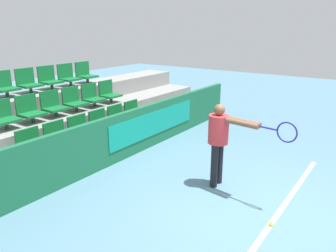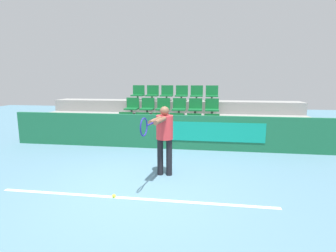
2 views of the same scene
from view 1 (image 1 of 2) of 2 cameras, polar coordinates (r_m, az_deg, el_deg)
ground_plane at (r=5.60m, az=14.36°, el=-13.51°), size 30.00×30.00×0.00m
court_baseline at (r=5.49m, az=18.47°, el=-14.48°), size 5.00×0.08×0.01m
barrier_wall at (r=6.94m, az=-9.46°, el=-2.34°), size 9.68×0.14×1.03m
bleacher_tier_front at (r=7.38m, az=-12.38°, el=-3.83°), size 9.28×0.87×0.43m
bleacher_tier_middle at (r=7.94m, az=-16.72°, el=-1.01°), size 9.28×0.87×0.86m
bleacher_tier_back at (r=8.56m, az=-20.46°, el=1.42°), size 9.28×0.87×1.29m
stadium_chair_0 at (r=6.51m, az=-22.62°, el=-3.21°), size 0.47×0.42×0.57m
stadium_chair_1 at (r=6.81m, az=-18.60°, el=-1.92°), size 0.47×0.42×0.57m
stadium_chair_2 at (r=7.13m, az=-14.94°, el=-0.73°), size 0.47×0.42×0.57m
stadium_chair_3 at (r=7.49m, az=-11.61°, el=0.36°), size 0.47×0.42×0.57m
stadium_chair_4 at (r=7.88m, az=-8.60°, el=1.34°), size 0.47×0.42×0.57m
stadium_chair_5 at (r=8.28m, az=-5.88°, el=2.22°), size 0.47×0.42×0.57m
stadium_chair_6 at (r=7.12m, az=-26.78°, el=1.55°), size 0.47×0.42×0.57m
stadium_chair_7 at (r=7.39m, az=-22.93°, el=2.56°), size 0.47×0.42×0.57m
stadium_chair_8 at (r=7.69m, az=-19.36°, el=3.48°), size 0.47×0.42×0.57m
stadium_chair_9 at (r=8.03m, az=-16.07°, el=4.32°), size 0.47×0.42×0.57m
stadium_chair_10 at (r=8.39m, az=-13.04°, el=5.07°), size 0.47×0.42×0.57m
stadium_chair_11 at (r=8.77m, az=-10.27°, el=5.75°), size 0.47×0.42×0.57m
stadium_chair_13 at (r=8.05m, az=-26.62°, el=6.33°), size 0.47×0.42×0.57m
stadium_chair_14 at (r=8.33m, az=-23.18°, el=7.07°), size 0.47×0.42×0.57m
stadium_chair_15 at (r=8.64m, az=-19.97°, el=7.73°), size 0.47×0.42×0.57m
stadium_chair_16 at (r=8.97m, az=-16.98°, el=8.33°), size 0.47×0.42×0.57m
stadium_chair_17 at (r=9.33m, az=-14.20°, el=8.86°), size 0.47×0.42×0.57m
tennis_player at (r=5.78m, az=9.29°, el=-1.79°), size 0.37×1.54×1.51m
tennis_ball at (r=5.20m, az=17.50°, el=-15.95°), size 0.07×0.07×0.07m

